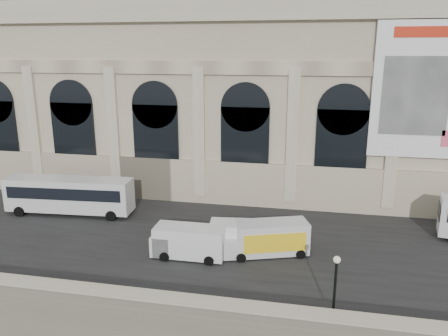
# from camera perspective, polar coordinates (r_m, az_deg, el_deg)

# --- Properties ---
(quay) EXTENTS (160.00, 70.00, 6.00)m
(quay) POSITION_cam_1_polar(r_m,az_deg,el_deg) (63.04, -0.98, -3.13)
(quay) COLOR gray
(quay) RESTS_ON ground
(street) EXTENTS (160.00, 24.00, 0.06)m
(street) POSITION_cam_1_polar(r_m,az_deg,el_deg) (42.99, -6.99, -7.89)
(street) COLOR #2D2D2D
(street) RESTS_ON quay
(parapet) EXTENTS (160.00, 1.40, 1.21)m
(parapet) POSITION_cam_1_polar(r_m,az_deg,el_deg) (31.68, -14.86, -16.07)
(parapet) COLOR gray
(parapet) RESTS_ON quay
(museum) EXTENTS (69.00, 18.70, 29.10)m
(museum) POSITION_cam_1_polar(r_m,az_deg,el_deg) (57.56, -7.90, 11.97)
(museum) COLOR beige
(museum) RESTS_ON quay
(bus_left) EXTENTS (13.45, 3.85, 3.92)m
(bus_left) POSITION_cam_1_polar(r_m,az_deg,el_deg) (48.45, -19.56, -3.27)
(bus_left) COLOR silver
(bus_left) RESTS_ON quay
(van_b) EXTENTS (6.08, 2.57, 2.70)m
(van_b) POSITION_cam_1_polar(r_m,az_deg,el_deg) (36.90, -5.05, -9.57)
(van_b) COLOR white
(van_b) RESTS_ON quay
(van_c) EXTENTS (6.26, 3.02, 2.69)m
(van_c) POSITION_cam_1_polar(r_m,az_deg,el_deg) (37.62, 2.07, -9.02)
(van_c) COLOR white
(van_c) RESTS_ON quay
(box_truck) EXTENTS (7.55, 4.48, 2.90)m
(box_truck) POSITION_cam_1_polar(r_m,az_deg,el_deg) (37.29, 5.62, -9.17)
(box_truck) COLOR silver
(box_truck) RESTS_ON quay
(lamp_right) EXTENTS (0.46, 0.46, 4.53)m
(lamp_right) POSITION_cam_1_polar(r_m,az_deg,el_deg) (29.26, 14.27, -15.11)
(lamp_right) COLOR black
(lamp_right) RESTS_ON quay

